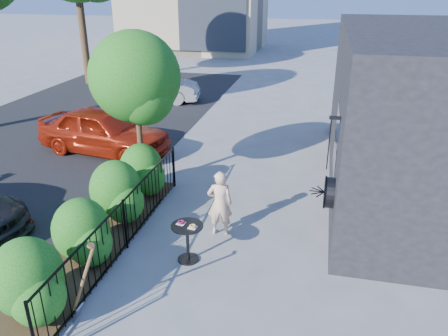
% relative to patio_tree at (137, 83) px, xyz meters
% --- Properties ---
extents(ground, '(120.00, 120.00, 0.00)m').
position_rel_patio_tree_xyz_m(ground, '(2.24, -2.76, -2.76)').
color(ground, gray).
rests_on(ground, ground).
extents(fence, '(0.05, 6.05, 1.10)m').
position_rel_patio_tree_xyz_m(fence, '(0.74, -2.76, -2.20)').
color(fence, black).
rests_on(fence, ground).
extents(planting_bed, '(1.30, 6.00, 0.08)m').
position_rel_patio_tree_xyz_m(planting_bed, '(0.04, -2.76, -2.72)').
color(planting_bed, '#382616').
rests_on(planting_bed, ground).
extents(shrubs, '(1.10, 5.60, 1.24)m').
position_rel_patio_tree_xyz_m(shrubs, '(0.14, -2.66, -2.06)').
color(shrubs, '#145A14').
rests_on(shrubs, ground).
extents(patio_tree, '(2.20, 2.20, 3.94)m').
position_rel_patio_tree_xyz_m(patio_tree, '(0.00, 0.00, 0.00)').
color(patio_tree, '#3F2B19').
rests_on(patio_tree, ground).
extents(cafe_table, '(0.62, 0.62, 0.83)m').
position_rel_patio_tree_xyz_m(cafe_table, '(2.07, -2.88, -2.23)').
color(cafe_table, black).
rests_on(cafe_table, ground).
extents(woman, '(0.58, 0.44, 1.45)m').
position_rel_patio_tree_xyz_m(woman, '(2.45, -1.79, -2.04)').
color(woman, beige).
rests_on(woman, ground).
extents(shovel, '(0.55, 0.19, 1.50)m').
position_rel_patio_tree_xyz_m(shovel, '(0.98, -4.81, -2.11)').
color(shovel, brown).
rests_on(shovel, ground).
extents(car_red, '(4.45, 2.38, 1.44)m').
position_rel_patio_tree_xyz_m(car_red, '(-2.19, 2.12, -2.04)').
color(car_red, '#A5220D').
rests_on(car_red, ground).
extents(car_silver, '(4.30, 2.10, 1.36)m').
position_rel_patio_tree_xyz_m(car_silver, '(-3.04, 8.45, -2.09)').
color(car_silver, '#A1A1A6').
rests_on(car_silver, ground).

